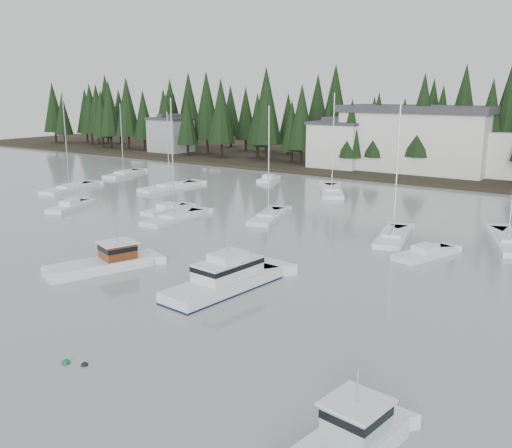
# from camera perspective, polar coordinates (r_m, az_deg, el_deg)

# --- Properties ---
(far_shore_land) EXTENTS (240.00, 54.00, 1.00)m
(far_shore_land) POSITION_cam_1_polar(r_m,az_deg,el_deg) (113.76, 20.45, 5.42)
(far_shore_land) COLOR black
(far_shore_land) RESTS_ON ground
(conifer_treeline) EXTENTS (200.00, 22.00, 20.00)m
(conifer_treeline) POSITION_cam_1_polar(r_m,az_deg,el_deg) (103.23, 18.88, 4.81)
(conifer_treeline) COLOR black
(conifer_treeline) RESTS_ON ground
(house_west) EXTENTS (9.54, 7.42, 8.75)m
(house_west) POSITION_cam_1_polar(r_m,az_deg,el_deg) (102.70, 8.20, 7.97)
(house_west) COLOR silver
(house_west) RESTS_ON ground
(house_far_west) EXTENTS (8.48, 7.42, 8.25)m
(house_far_west) POSITION_cam_1_polar(r_m,az_deg,el_deg) (128.62, -8.52, 8.90)
(house_far_west) COLOR #999EA0
(house_far_west) RESTS_ON ground
(harbor_inn) EXTENTS (29.50, 11.50, 10.90)m
(harbor_inn) POSITION_cam_1_polar(r_m,az_deg,el_deg) (99.97, 16.89, 8.04)
(harbor_inn) COLOR silver
(harbor_inn) RESTS_ON ground
(lobster_boat_brown) EXTENTS (5.80, 8.64, 4.05)m
(lobster_boat_brown) POSITION_cam_1_polar(r_m,az_deg,el_deg) (47.03, -15.05, -3.87)
(lobster_boat_brown) COLOR white
(lobster_boat_brown) RESTS_ON ground
(cabin_cruiser_center) EXTENTS (4.01, 10.06, 4.21)m
(cabin_cruiser_center) POSITION_cam_1_polar(r_m,az_deg,el_deg) (40.95, -3.12, -5.75)
(cabin_cruiser_center) COLOR white
(cabin_cruiser_center) RESTS_ON ground
(sailboat_1) EXTENTS (3.12, 8.83, 13.67)m
(sailboat_1) POSITION_cam_1_polar(r_m,az_deg,el_deg) (63.31, -8.14, 0.49)
(sailboat_1) COLOR white
(sailboat_1) RESTS_ON ground
(sailboat_2) EXTENTS (4.44, 8.89, 13.57)m
(sailboat_2) POSITION_cam_1_polar(r_m,az_deg,el_deg) (56.13, 13.55, -1.41)
(sailboat_2) COLOR white
(sailboat_2) RESTS_ON ground
(sailboat_3) EXTENTS (4.91, 9.28, 12.29)m
(sailboat_3) POSITION_cam_1_polar(r_m,az_deg,el_deg) (97.95, -13.09, 4.80)
(sailboat_3) COLOR white
(sailboat_3) RESTS_ON ground
(sailboat_4) EXTENTS (4.90, 10.02, 14.37)m
(sailboat_4) POSITION_cam_1_polar(r_m,az_deg,el_deg) (85.74, -18.15, 3.32)
(sailboat_4) COLOR white
(sailboat_4) RESTS_ON ground
(sailboat_5) EXTENTS (6.04, 10.48, 13.58)m
(sailboat_5) POSITION_cam_1_polar(r_m,az_deg,el_deg) (58.00, 23.85, -1.73)
(sailboat_5) COLOR white
(sailboat_5) RESTS_ON ground
(sailboat_6) EXTENTS (7.73, 10.59, 14.08)m
(sailboat_6) POSITION_cam_1_polar(r_m,az_deg,el_deg) (80.09, 7.57, 3.19)
(sailboat_6) COLOR white
(sailboat_6) RESTS_ON ground
(sailboat_8) EXTENTS (4.83, 8.70, 12.85)m
(sailboat_8) POSITION_cam_1_polar(r_m,az_deg,el_deg) (63.27, 1.26, 0.61)
(sailboat_8) COLOR white
(sailboat_8) RESTS_ON ground
(sailboat_10) EXTENTS (3.30, 10.23, 11.48)m
(sailboat_10) POSITION_cam_1_polar(r_m,az_deg,el_deg) (83.72, -8.64, 3.58)
(sailboat_10) COLOR white
(sailboat_10) RESTS_ON ground
(runabout_0) EXTENTS (4.34, 7.25, 1.42)m
(runabout_0) POSITION_cam_1_polar(r_m,az_deg,el_deg) (72.27, -18.10, 1.60)
(runabout_0) COLOR white
(runabout_0) RESTS_ON ground
(runabout_1) EXTENTS (4.07, 6.78, 1.42)m
(runabout_1) POSITION_cam_1_polar(r_m,az_deg,el_deg) (51.08, 16.53, -2.99)
(runabout_1) COLOR white
(runabout_1) RESTS_ON ground
(runabout_3) EXTENTS (3.39, 5.41, 1.42)m
(runabout_3) POSITION_cam_1_polar(r_m,az_deg,el_deg) (89.53, 1.24, 4.41)
(runabout_3) COLOR white
(runabout_3) RESTS_ON ground
(runabout_4) EXTENTS (2.45, 6.49, 1.42)m
(runabout_4) POSITION_cam_1_polar(r_m,az_deg,el_deg) (67.53, -8.90, 1.31)
(runabout_4) COLOR white
(runabout_4) RESTS_ON ground
(mooring_buoy_green) EXTENTS (0.46, 0.46, 0.46)m
(mooring_buoy_green) POSITION_cam_1_polar(r_m,az_deg,el_deg) (32.30, -18.48, -13.09)
(mooring_buoy_green) COLOR #145933
(mooring_buoy_green) RESTS_ON ground
(mooring_buoy_dark) EXTENTS (0.38, 0.38, 0.38)m
(mooring_buoy_dark) POSITION_cam_1_polar(r_m,az_deg,el_deg) (31.81, -16.76, -13.39)
(mooring_buoy_dark) COLOR black
(mooring_buoy_dark) RESTS_ON ground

